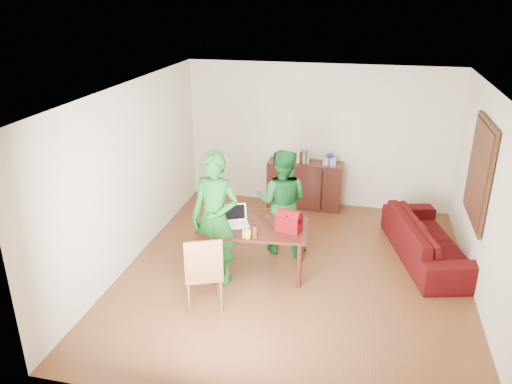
% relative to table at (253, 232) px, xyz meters
% --- Properties ---
extents(room, '(5.20, 5.70, 2.90)m').
position_rel_table_xyz_m(room, '(0.63, 0.18, 0.66)').
color(room, '#432210').
rests_on(room, ground).
extents(table, '(1.64, 1.02, 0.73)m').
position_rel_table_xyz_m(table, '(0.00, 0.00, 0.00)').
color(table, black).
rests_on(table, ground).
extents(chair, '(0.62, 0.61, 1.06)m').
position_rel_table_xyz_m(chair, '(-0.43, -1.01, -0.33)').
color(chair, brown).
rests_on(chair, ground).
extents(person_near, '(0.76, 0.56, 1.93)m').
position_rel_table_xyz_m(person_near, '(-0.46, -0.34, 0.32)').
color(person_near, '#135718').
rests_on(person_near, ground).
extents(person_far, '(0.86, 0.69, 1.69)m').
position_rel_table_xyz_m(person_far, '(0.30, 0.73, 0.20)').
color(person_far, '#12521D').
rests_on(person_far, ground).
extents(laptop, '(0.44, 0.38, 0.26)m').
position_rel_table_xyz_m(laptop, '(-0.25, -0.02, 0.14)').
color(laptop, white).
rests_on(laptop, table).
extents(bananas, '(0.18, 0.14, 0.06)m').
position_rel_table_xyz_m(bananas, '(0.01, -0.41, 0.12)').
color(bananas, yellow).
rests_on(bananas, table).
extents(bottle, '(0.07, 0.07, 0.20)m').
position_rel_table_xyz_m(bottle, '(0.11, -0.34, 0.19)').
color(bottle, '#532813').
rests_on(bottle, table).
extents(red_bag, '(0.39, 0.29, 0.26)m').
position_rel_table_xyz_m(red_bag, '(0.53, -0.03, 0.22)').
color(red_bag, '#6E0708').
rests_on(red_bag, table).
extents(sofa, '(1.39, 2.36, 0.65)m').
position_rel_table_xyz_m(sofa, '(2.57, 0.97, -0.32)').
color(sofa, '#3B070C').
rests_on(sofa, ground).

